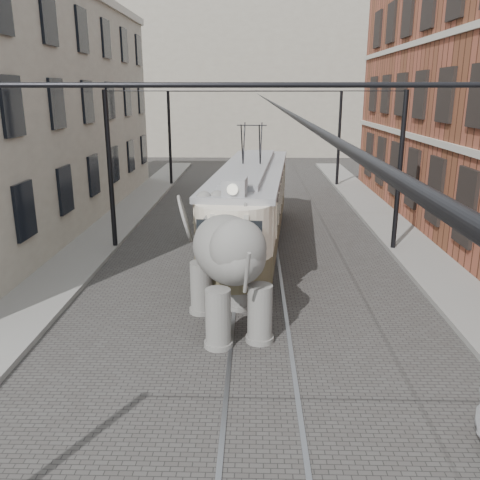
{
  "coord_description": "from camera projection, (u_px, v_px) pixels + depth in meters",
  "views": [
    {
      "loc": [
        -0.19,
        -12.92,
        5.91
      ],
      "look_at": [
        -0.55,
        0.16,
        2.1
      ],
      "focal_mm": 38.07,
      "sensor_mm": 36.0,
      "label": 1
    }
  ],
  "objects": [
    {
      "name": "ground",
      "position": [
        260.0,
        315.0,
        14.04
      ],
      "size": [
        120.0,
        120.0,
        0.0
      ],
      "primitive_type": "plane",
      "color": "#3A3836"
    },
    {
      "name": "tram_rails",
      "position": [
        260.0,
        314.0,
        14.04
      ],
      "size": [
        1.54,
        80.0,
        0.02
      ],
      "primitive_type": null,
      "color": "slate",
      "rests_on": "ground"
    },
    {
      "name": "sidewalk_right",
      "position": [
        480.0,
        315.0,
        13.87
      ],
      "size": [
        2.0,
        60.0,
        0.15
      ],
      "primitive_type": "cube",
      "color": "slate",
      "rests_on": "ground"
    },
    {
      "name": "sidewalk_left",
      "position": [
        27.0,
        309.0,
        14.19
      ],
      "size": [
        2.0,
        60.0,
        0.15
      ],
      "primitive_type": "cube",
      "color": "slate",
      "rests_on": "ground"
    },
    {
      "name": "stucco_building",
      "position": [
        11.0,
        113.0,
        22.53
      ],
      "size": [
        7.0,
        24.0,
        10.0
      ],
      "primitive_type": "cube",
      "color": "gray",
      "rests_on": "ground"
    },
    {
      "name": "distant_block",
      "position": [
        257.0,
        81.0,
        50.47
      ],
      "size": [
        28.0,
        10.0,
        14.0
      ],
      "primitive_type": "cube",
      "color": "gray",
      "rests_on": "ground"
    },
    {
      "name": "catenary",
      "position": [
        254.0,
        178.0,
        18.01
      ],
      "size": [
        11.0,
        30.2,
        6.0
      ],
      "primitive_type": null,
      "color": "black",
      "rests_on": "ground"
    },
    {
      "name": "tram",
      "position": [
        251.0,
        186.0,
        19.83
      ],
      "size": [
        3.48,
        12.14,
        4.75
      ],
      "primitive_type": null,
      "rotation": [
        0.0,
        0.0,
        -0.09
      ],
      "color": "beige",
      "rests_on": "ground"
    },
    {
      "name": "elephant",
      "position": [
        229.0,
        267.0,
        12.94
      ],
      "size": [
        4.35,
        5.94,
        3.26
      ],
      "primitive_type": null,
      "rotation": [
        0.0,
        0.0,
        0.29
      ],
      "color": "#65635D",
      "rests_on": "ground"
    }
  ]
}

